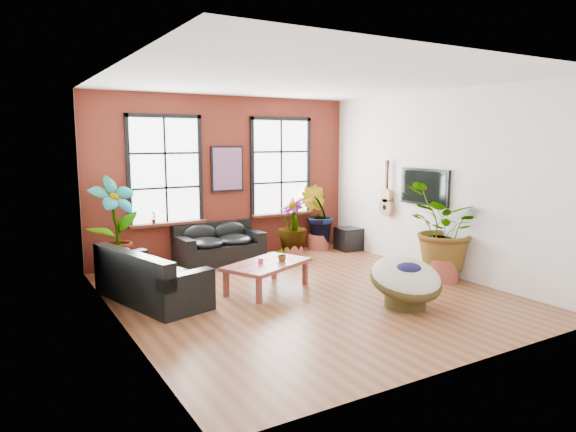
# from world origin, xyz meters

# --- Properties ---
(room) EXTENTS (6.04, 6.54, 3.54)m
(room) POSITION_xyz_m (0.00, 0.15, 1.75)
(room) COLOR brown
(room) RESTS_ON ground
(sofa_back) EXTENTS (1.84, 0.96, 0.83)m
(sofa_back) POSITION_xyz_m (-0.38, 2.86, 0.38)
(sofa_back) COLOR black
(sofa_back) RESTS_ON ground
(sofa_left) EXTENTS (1.43, 2.31, 0.85)m
(sofa_left) POSITION_xyz_m (-2.38, 0.94, 0.38)
(sofa_left) COLOR black
(sofa_left) RESTS_ON ground
(coffee_table) EXTENTS (1.73, 1.41, 0.58)m
(coffee_table) POSITION_xyz_m (-0.45, 0.54, 0.43)
(coffee_table) COLOR brown
(coffee_table) RESTS_ON ground
(papasan_chair) EXTENTS (1.34, 1.35, 0.83)m
(papasan_chair) POSITION_xyz_m (0.97, -1.34, 0.43)
(papasan_chair) COLOR #393014
(papasan_chair) RESTS_ON ground
(poster) EXTENTS (0.74, 0.06, 0.98)m
(poster) POSITION_xyz_m (0.00, 3.18, 1.95)
(poster) COLOR black
(poster) RESTS_ON room
(tv_wall_unit) EXTENTS (0.13, 1.86, 1.20)m
(tv_wall_unit) POSITION_xyz_m (2.93, 0.60, 1.54)
(tv_wall_unit) COLOR black
(tv_wall_unit) RESTS_ON room
(media_box) EXTENTS (0.68, 0.58, 0.52)m
(media_box) POSITION_xyz_m (2.81, 2.46, 0.26)
(media_box) COLOR black
(media_box) RESTS_ON ground
(pot_back_left) EXTENTS (0.66, 0.66, 0.41)m
(pot_back_left) POSITION_xyz_m (-2.50, 2.71, 0.20)
(pot_back_left) COLOR #9E4333
(pot_back_left) RESTS_ON ground
(pot_back_right) EXTENTS (0.51, 0.51, 0.36)m
(pot_back_right) POSITION_xyz_m (2.19, 2.90, 0.18)
(pot_back_right) COLOR #9E4333
(pot_back_right) RESTS_ON ground
(pot_right_wall) EXTENTS (0.69, 0.69, 0.42)m
(pot_right_wall) POSITION_xyz_m (2.62, -0.55, 0.21)
(pot_right_wall) COLOR #9E4333
(pot_right_wall) RESTS_ON ground
(pot_mid) EXTENTS (0.56, 0.56, 0.33)m
(pot_mid) POSITION_xyz_m (1.26, 2.52, 0.17)
(pot_mid) COLOR #9E4333
(pot_mid) RESTS_ON ground
(floor_plant_back_left) EXTENTS (1.08, 0.89, 1.77)m
(floor_plant_back_left) POSITION_xyz_m (-2.49, 2.70, 1.03)
(floor_plant_back_left) COLOR #206119
(floor_plant_back_left) RESTS_ON ground
(floor_plant_back_right) EXTENTS (0.97, 0.95, 1.37)m
(floor_plant_back_right) POSITION_xyz_m (2.17, 2.92, 0.84)
(floor_plant_back_right) COLOR #206119
(floor_plant_back_right) RESTS_ON ground
(floor_plant_right_wall) EXTENTS (1.84, 1.73, 1.63)m
(floor_plant_right_wall) POSITION_xyz_m (2.65, -0.53, 0.97)
(floor_plant_right_wall) COLOR #206119
(floor_plant_right_wall) RESTS_ON ground
(floor_plant_mid) EXTENTS (0.74, 0.74, 1.17)m
(floor_plant_mid) POSITION_xyz_m (1.26, 2.54, 0.73)
(floor_plant_mid) COLOR #206119
(floor_plant_mid) RESTS_ON ground
(table_plant) EXTENTS (0.30, 0.28, 0.26)m
(table_plant) POSITION_xyz_m (-0.18, 0.47, 0.62)
(table_plant) COLOR #206119
(table_plant) RESTS_ON coffee_table
(sill_plant_left) EXTENTS (0.17, 0.17, 0.27)m
(sill_plant_left) POSITION_xyz_m (-1.65, 3.13, 1.04)
(sill_plant_left) COLOR #206119
(sill_plant_left) RESTS_ON room
(sill_plant_right) EXTENTS (0.19, 0.19, 0.27)m
(sill_plant_right) POSITION_xyz_m (1.70, 3.13, 1.04)
(sill_plant_right) COLOR #206119
(sill_plant_right) RESTS_ON room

